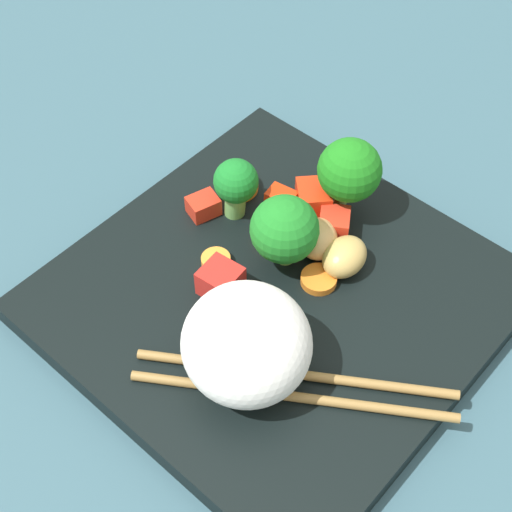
% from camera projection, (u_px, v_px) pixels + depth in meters
% --- Properties ---
extents(ground_plane, '(1.10, 1.10, 0.02)m').
position_uv_depth(ground_plane, '(276.00, 314.00, 0.54)').
color(ground_plane, '#355966').
extents(square_plate, '(0.28, 0.28, 0.02)m').
position_uv_depth(square_plate, '(277.00, 298.00, 0.53)').
color(square_plate, black).
rests_on(square_plate, ground_plane).
extents(rice_mound, '(0.11, 0.11, 0.06)m').
position_uv_depth(rice_mound, '(247.00, 343.00, 0.46)').
color(rice_mound, white).
rests_on(rice_mound, square_plate).
extents(broccoli_floret_0, '(0.03, 0.03, 0.05)m').
position_uv_depth(broccoli_floret_0, '(236.00, 184.00, 0.55)').
color(broccoli_floret_0, '#71B65B').
rests_on(broccoli_floret_0, square_plate).
extents(broccoli_floret_1, '(0.05, 0.05, 0.06)m').
position_uv_depth(broccoli_floret_1, '(285.00, 230.00, 0.51)').
color(broccoli_floret_1, '#75AB43').
rests_on(broccoli_floret_1, square_plate).
extents(broccoli_floret_2, '(0.05, 0.05, 0.06)m').
position_uv_depth(broccoli_floret_2, '(349.00, 171.00, 0.54)').
color(broccoli_floret_2, '#73A64C').
rests_on(broccoli_floret_2, square_plate).
extents(carrot_slice_0, '(0.03, 0.03, 0.01)m').
position_uv_depth(carrot_slice_0, '(216.00, 261.00, 0.54)').
color(carrot_slice_0, orange).
rests_on(carrot_slice_0, square_plate).
extents(carrot_slice_1, '(0.03, 0.03, 0.01)m').
position_uv_depth(carrot_slice_1, '(272.00, 236.00, 0.55)').
color(carrot_slice_1, orange).
rests_on(carrot_slice_1, square_plate).
extents(carrot_slice_2, '(0.03, 0.03, 0.01)m').
position_uv_depth(carrot_slice_2, '(319.00, 279.00, 0.53)').
color(carrot_slice_2, orange).
rests_on(carrot_slice_2, square_plate).
extents(carrot_slice_3, '(0.04, 0.04, 0.01)m').
position_uv_depth(carrot_slice_3, '(237.00, 185.00, 0.58)').
color(carrot_slice_3, orange).
rests_on(carrot_slice_3, square_plate).
extents(pepper_chunk_0, '(0.04, 0.04, 0.02)m').
position_uv_depth(pepper_chunk_0, '(313.00, 200.00, 0.56)').
color(pepper_chunk_0, red).
rests_on(pepper_chunk_0, square_plate).
extents(pepper_chunk_1, '(0.02, 0.03, 0.01)m').
position_uv_depth(pepper_chunk_1, '(203.00, 206.00, 0.56)').
color(pepper_chunk_1, red).
rests_on(pepper_chunk_1, square_plate).
extents(pepper_chunk_2, '(0.03, 0.03, 0.02)m').
position_uv_depth(pepper_chunk_2, '(221.00, 281.00, 0.52)').
color(pepper_chunk_2, red).
rests_on(pepper_chunk_2, square_plate).
extents(pepper_chunk_3, '(0.02, 0.02, 0.02)m').
position_uv_depth(pepper_chunk_3, '(281.00, 202.00, 0.56)').
color(pepper_chunk_3, red).
rests_on(pepper_chunk_3, square_plate).
extents(pepper_chunk_4, '(0.03, 0.03, 0.02)m').
position_uv_depth(pepper_chunk_4, '(339.00, 227.00, 0.55)').
color(pepper_chunk_4, red).
rests_on(pepper_chunk_4, square_plate).
extents(chicken_piece_0, '(0.03, 0.04, 0.02)m').
position_uv_depth(chicken_piece_0, '(344.00, 257.00, 0.53)').
color(chicken_piece_0, tan).
rests_on(chicken_piece_0, square_plate).
extents(chicken_piece_1, '(0.04, 0.04, 0.02)m').
position_uv_depth(chicken_piece_1, '(314.00, 236.00, 0.54)').
color(chicken_piece_1, tan).
rests_on(chicken_piece_1, square_plate).
extents(chopstick_pair, '(0.18, 0.12, 0.01)m').
position_uv_depth(chopstick_pair, '(294.00, 385.00, 0.47)').
color(chopstick_pair, olive).
rests_on(chopstick_pair, square_plate).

